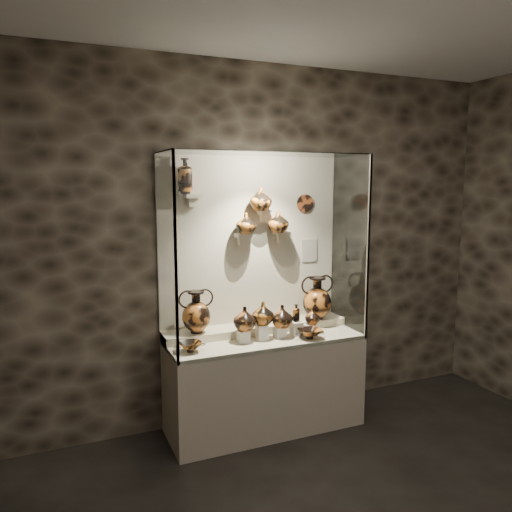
{
  "coord_description": "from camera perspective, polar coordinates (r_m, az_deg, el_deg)",
  "views": [
    {
      "loc": [
        -1.7,
        -1.64,
        2.16
      ],
      "look_at": [
        -0.05,
        2.27,
        1.53
      ],
      "focal_mm": 35.0,
      "sensor_mm": 36.0,
      "label": 1
    }
  ],
  "objects": [
    {
      "name": "glass_top",
      "position": [
        4.19,
        1.06,
        11.62
      ],
      "size": [
        1.7,
        0.6,
        0.01
      ],
      "primitive_type": "cube",
      "color": "white",
      "rests_on": "back_panel"
    },
    {
      "name": "ovoid_vase_b",
      "position": [
        4.37,
        0.53,
        6.55
      ],
      "size": [
        0.25,
        0.25,
        0.2
      ],
      "primitive_type": "imported",
      "rotation": [
        0.0,
        0.0,
        -0.37
      ],
      "color": "#AE601E",
      "rests_on": "bracket_cb"
    },
    {
      "name": "kylix_left",
      "position": [
        4.05,
        -7.55,
        -10.14
      ],
      "size": [
        0.3,
        0.28,
        0.1
      ],
      "primitive_type": null,
      "rotation": [
        0.0,
        0.0,
        -0.4
      ],
      "color": "#AE601E",
      "rests_on": "front_tier"
    },
    {
      "name": "jug_c",
      "position": [
        4.34,
        2.99,
        -6.89
      ],
      "size": [
        0.21,
        0.21,
        0.2
      ],
      "primitive_type": "imported",
      "rotation": [
        0.0,
        0.0,
        -0.12
      ],
      "color": "#B05E21",
      "rests_on": "pedestal_c"
    },
    {
      "name": "rear_tier",
      "position": [
        4.53,
        0.09,
        -8.41
      ],
      "size": [
        1.7,
        0.25,
        0.1
      ],
      "primitive_type": "cube",
      "color": "beige",
      "rests_on": "plinth"
    },
    {
      "name": "amphora_right",
      "position": [
        4.69,
        6.98,
        -4.76
      ],
      "size": [
        0.41,
        0.41,
        0.4
      ],
      "primitive_type": null,
      "rotation": [
        0.0,
        0.0,
        0.37
      ],
      "color": "#B05E21",
      "rests_on": "rear_tier"
    },
    {
      "name": "front_tier",
      "position": [
        4.39,
        1.0,
        -9.46
      ],
      "size": [
        1.68,
        0.58,
        0.03
      ],
      "primitive_type": "cube",
      "color": "beige",
      "rests_on": "plinth"
    },
    {
      "name": "pedestal_e",
      "position": [
        4.51,
        6.19,
        -8.28
      ],
      "size": [
        0.09,
        0.09,
        0.08
      ],
      "primitive_type": "cube",
      "color": "silver",
      "rests_on": "front_tier"
    },
    {
      "name": "lekythos_small",
      "position": [
        4.42,
        4.6,
        -6.37
      ],
      "size": [
        0.09,
        0.09,
        0.17
      ],
      "primitive_type": null,
      "rotation": [
        0.0,
        0.0,
        -0.27
      ],
      "color": "#AE601E",
      "rests_on": "pedestal_d"
    },
    {
      "name": "bracket_ul",
      "position": [
        4.22,
        -7.19,
        6.83
      ],
      "size": [
        0.14,
        0.12,
        0.04
      ],
      "primitive_type": "cube",
      "color": "beige",
      "rests_on": "back_panel"
    },
    {
      "name": "jug_e",
      "position": [
        4.5,
        6.46,
        -6.86
      ],
      "size": [
        0.17,
        0.17,
        0.14
      ],
      "primitive_type": "imported",
      "rotation": [
        0.0,
        0.0,
        0.28
      ],
      "color": "#B05E21",
      "rests_on": "pedestal_e"
    },
    {
      "name": "plinth",
      "position": [
        4.53,
        0.99,
        -14.46
      ],
      "size": [
        1.7,
        0.6,
        0.8
      ],
      "primitive_type": "cube",
      "color": "beige",
      "rests_on": "floor"
    },
    {
      "name": "glass_left",
      "position": [
        3.95,
        -10.25,
        0.11
      ],
      "size": [
        0.01,
        0.6,
        1.6
      ],
      "primitive_type": "cube",
      "color": "white",
      "rests_on": "plinth"
    },
    {
      "name": "bracket_cc",
      "position": [
        4.54,
        3.03,
        2.56
      ],
      "size": [
        0.14,
        0.12,
        0.04
      ],
      "primitive_type": "cube",
      "color": "beige",
      "rests_on": "back_panel"
    },
    {
      "name": "bracket_ca",
      "position": [
        4.39,
        -1.44,
        2.36
      ],
      "size": [
        0.14,
        0.12,
        0.04
      ],
      "primitive_type": "cube",
      "color": "beige",
      "rests_on": "back_panel"
    },
    {
      "name": "glass_front",
      "position": [
        3.95,
        2.77,
        0.23
      ],
      "size": [
        1.7,
        0.01,
        1.6
      ],
      "primitive_type": "cube",
      "color": "white",
      "rests_on": "plinth"
    },
    {
      "name": "lekythos_tall",
      "position": [
        4.18,
        -8.12,
        9.29
      ],
      "size": [
        0.16,
        0.16,
        0.33
      ],
      "primitive_type": null,
      "rotation": [
        0.0,
        0.0,
        -0.3
      ],
      "color": "#B05E21",
      "rests_on": "bracket_ul"
    },
    {
      "name": "pedestal_c",
      "position": [
        4.38,
        2.72,
        -8.7
      ],
      "size": [
        0.09,
        0.09,
        0.09
      ],
      "primitive_type": "cube",
      "color": "silver",
      "rests_on": "front_tier"
    },
    {
      "name": "pedestal_a",
      "position": [
        4.24,
        -1.47,
        -9.16
      ],
      "size": [
        0.09,
        0.09,
        0.1
      ],
      "primitive_type": "cube",
      "color": "silver",
      "rests_on": "front_tier"
    },
    {
      "name": "amphora_left",
      "position": [
        4.26,
        -6.86,
        -6.35
      ],
      "size": [
        0.35,
        0.35,
        0.36
      ],
      "primitive_type": null,
      "rotation": [
        0.0,
        0.0,
        -0.26
      ],
      "color": "#B05E21",
      "rests_on": "rear_tier"
    },
    {
      "name": "wall_back",
      "position": [
        4.51,
        -0.63,
        1.25
      ],
      "size": [
        5.0,
        0.02,
        3.2
      ],
      "primitive_type": "cube",
      "color": "black",
      "rests_on": "ground"
    },
    {
      "name": "kylix_right",
      "position": [
        4.36,
        6.16,
        -8.71
      ],
      "size": [
        0.28,
        0.25,
        0.1
      ],
      "primitive_type": null,
      "rotation": [
        0.0,
        0.0,
        -0.13
      ],
      "color": "#B05E21",
      "rests_on": "front_tier"
    },
    {
      "name": "info_placard",
      "position": [
        4.75,
        6.13,
        0.62
      ],
      "size": [
        0.16,
        0.01,
        0.21
      ],
      "primitive_type": "cube",
      "color": "beige",
      "rests_on": "back_panel"
    },
    {
      "name": "jug_b",
      "position": [
        4.28,
        0.79,
        -6.54
      ],
      "size": [
        0.23,
        0.23,
        0.2
      ],
      "primitive_type": "imported",
      "rotation": [
        0.0,
        0.0,
        0.24
      ],
      "color": "#AE601E",
      "rests_on": "pedestal_b"
    },
    {
      "name": "frame_post_right",
      "position": [
        4.38,
        12.68,
        0.84
      ],
      "size": [
        0.02,
        0.02,
        1.6
      ],
      "primitive_type": "cube",
      "color": "gray",
      "rests_on": "plinth"
    },
    {
      "name": "wall_plate",
      "position": [
        4.68,
        5.62,
        6.0
      ],
      "size": [
        0.17,
        0.02,
        0.17
      ],
      "primitive_type": "cylinder",
      "rotation": [
        1.57,
        0.0,
        0.0
      ],
      "color": "#9E461F",
      "rests_on": "back_panel"
    },
    {
      "name": "pedestal_b",
      "position": [
        4.3,
        0.66,
        -8.71
      ],
      "size": [
        0.09,
        0.09,
        0.13
      ],
      "primitive_type": "cube",
      "color": "silver",
      "rests_on": "front_tier"
    },
    {
      "name": "jug_a",
      "position": [
        4.22,
        -1.31,
        -7.16
      ],
      "size": [
        0.24,
        0.24,
        0.2
      ],
      "primitive_type": "imported",
      "rotation": [
        0.0,
        0.0,
        0.3
      ],
      "color": "#B05E21",
      "rests_on": "pedestal_a"
    },
    {
      "name": "ovoid_vase_a",
      "position": [
        4.34,
        -1.18,
        3.77
      ],
      "size": [
        0.22,
        0.22,
        0.19
      ],
      "primitive_type": "imported",
      "rotation": [
        0.0,
        0.0,
        0.3
      ],
      "color": "#AE601E",
      "rests_on": "bracket_ca"
    },
    {
      "name": "back_panel",
      "position": [
        4.5,
        -0.6,
        1.24
      ],
      "size": [
        1.7,
        0.03,
        1.6
      ],
      "primitive_type": "cube",
      "color": "beige",
      "rests_on": "plinth"
    },
    {
      "name": "bracket_cb",
      "position": [
        4.45,
        0.96,
        5.03
      ],
      "size": [
        0.1,
        0.12,
        0.04
      ],
      "primitive_type": "cube",
      "color": "beige",
      "rests_on": "back_panel"
    },
    {
      "name": "frame_post_left",
      "position": [
        3.67,
        -9.16,
        -0.48
      ],
      "size": [
        0.02,
        0.02,
        1.6
      ],
      "primitive_type": "cube",
      "color": "gray",
      "rests_on": "plinth"
    },
    {
      "name": "glass_right",
      "position": [
        4.62,
        10.65,
        1.28
      ],
      "size": [
        0.01,
        0.6,
        1.6
      ],
      "primitive_type": "cube",
      "color": "white",
      "rests_on": "plinth"
    },
    {
      "name": "pedestal_d",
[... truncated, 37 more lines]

